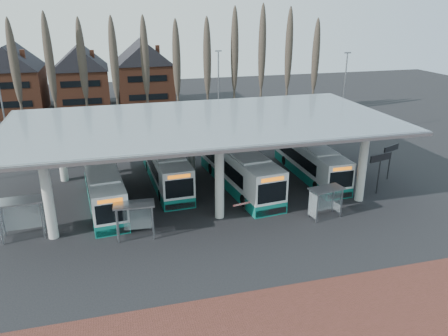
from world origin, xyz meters
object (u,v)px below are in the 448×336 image
object	(u,v)px
shelter_0	(21,210)
shelter_1	(134,212)
bus_2	(238,168)
bus_3	(310,160)
shelter_2	(325,195)
bus_1	(166,166)
bus_0	(103,186)

from	to	relation	value
shelter_0	shelter_1	world-z (taller)	shelter_0
bus_2	bus_3	bearing A→B (deg)	0.03
bus_3	shelter_2	world-z (taller)	bus_3
bus_2	bus_3	xyz separation A→B (m)	(7.31, 0.79, -0.18)
bus_1	shelter_2	size ratio (longest dim) A/B	4.38
bus_0	bus_2	xyz separation A→B (m)	(11.63, 0.70, 0.19)
bus_2	shelter_0	distance (m)	17.81
bus_3	bus_0	bearing A→B (deg)	-175.89
shelter_1	shelter_2	bearing A→B (deg)	1.17
bus_2	shelter_1	distance (m)	11.82
shelter_0	shelter_1	distance (m)	7.81
bus_1	shelter_0	size ratio (longest dim) A/B	3.88
bus_1	bus_3	xyz separation A→B (m)	(13.44, -1.73, -0.07)
bus_2	bus_3	distance (m)	7.35
shelter_0	shelter_2	xyz separation A→B (m)	(21.69, -2.67, -0.31)
shelter_1	shelter_2	size ratio (longest dim) A/B	1.03
bus_3	shelter_2	bearing A→B (deg)	-108.66
bus_0	bus_1	size ratio (longest dim) A/B	0.96
bus_0	shelter_0	bearing A→B (deg)	-147.71
bus_3	shelter_0	bearing A→B (deg)	-167.36
bus_1	shelter_2	distance (m)	14.68
bus_3	shelter_1	world-z (taller)	bus_3
bus_1	shelter_1	distance (m)	10.04
bus_2	bus_0	bearing A→B (deg)	177.35
bus_1	bus_2	distance (m)	6.63
shelter_2	shelter_0	bearing A→B (deg)	163.78
shelter_0	bus_1	bearing A→B (deg)	30.98
shelter_1	bus_3	bearing A→B (deg)	28.20
shelter_1	bus_0	bearing A→B (deg)	111.92
bus_0	shelter_2	world-z (taller)	bus_0
bus_0	bus_3	distance (m)	19.00
bus_3	shelter_2	size ratio (longest dim) A/B	4.16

